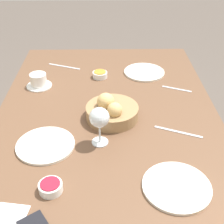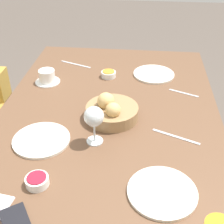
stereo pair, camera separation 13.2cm
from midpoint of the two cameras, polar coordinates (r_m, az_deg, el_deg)
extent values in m
plane|color=#564C44|center=(1.91, -2.75, -19.63)|extent=(10.00, 10.00, 0.00)
cube|color=brown|center=(1.38, -3.58, -0.75)|extent=(1.43, 0.97, 0.03)
cube|color=brown|center=(2.18, 8.92, 0.99)|extent=(0.06, 0.06, 0.73)
cube|color=brown|center=(2.21, -14.01, 0.76)|extent=(0.06, 0.06, 0.73)
cylinder|color=#99754C|center=(1.32, -2.86, -0.19)|extent=(0.22, 0.22, 0.05)
sphere|color=tan|center=(1.31, -4.08, 1.84)|extent=(0.07, 0.07, 0.07)
sphere|color=tan|center=(1.25, -2.55, 0.27)|extent=(0.06, 0.06, 0.06)
cylinder|color=silver|center=(1.04, 8.08, -13.52)|extent=(0.22, 0.22, 0.01)
cylinder|color=silver|center=(1.71, 3.68, 7.22)|extent=(0.22, 0.22, 0.01)
cylinder|color=silver|center=(1.23, -15.17, -5.96)|extent=(0.22, 0.22, 0.01)
cylinder|color=silver|center=(1.21, -5.39, -5.61)|extent=(0.06, 0.06, 0.00)
cylinder|color=silver|center=(1.18, -5.49, -4.11)|extent=(0.01, 0.01, 0.07)
sphere|color=silver|center=(1.14, -5.69, -1.11)|extent=(0.08, 0.08, 0.08)
cylinder|color=white|center=(1.63, -15.47, 4.58)|extent=(0.13, 0.13, 0.01)
cylinder|color=white|center=(1.62, -15.65, 5.63)|extent=(0.08, 0.08, 0.06)
cylinder|color=white|center=(1.05, -14.85, -13.33)|extent=(0.08, 0.08, 0.03)
cylinder|color=#A3192D|center=(1.04, -14.99, -12.70)|extent=(0.06, 0.06, 0.00)
cylinder|color=white|center=(1.66, -4.53, 6.75)|extent=(0.08, 0.08, 0.03)
cylinder|color=#C67F28|center=(1.65, -4.56, 7.27)|extent=(0.06, 0.06, 0.00)
cube|color=#B7B7BC|center=(1.81, -10.84, 8.12)|extent=(0.08, 0.18, 0.00)
cube|color=#B7B7BC|center=(1.27, 9.09, -3.72)|extent=(0.09, 0.18, 0.00)
cube|color=#B7B7BC|center=(1.57, 9.38, 4.11)|extent=(0.07, 0.14, 0.00)
camera|label=1|loc=(0.07, -92.86, -1.91)|focal=50.00mm
camera|label=2|loc=(0.07, 87.14, 1.91)|focal=50.00mm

